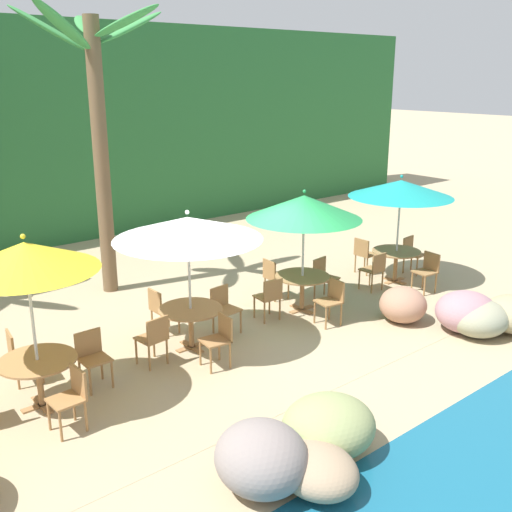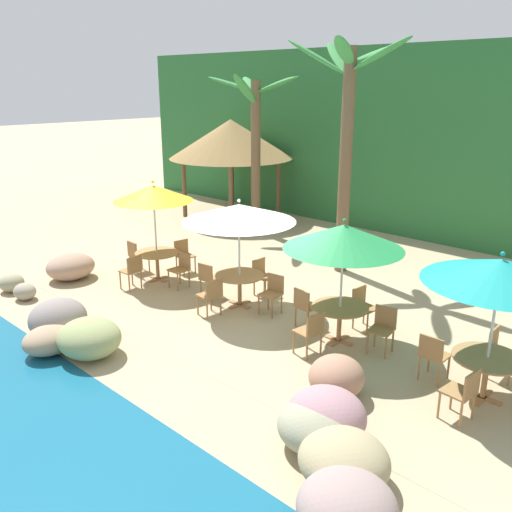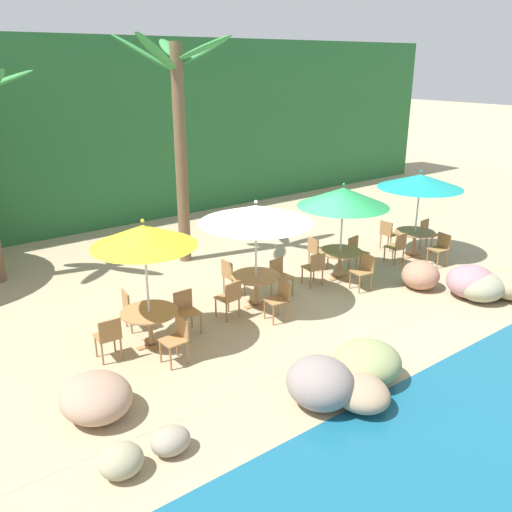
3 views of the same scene
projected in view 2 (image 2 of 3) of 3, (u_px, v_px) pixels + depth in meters
ground_plane at (277, 319)px, 11.70m from camera, size 120.00×120.00×0.00m
terrace_deck at (277, 319)px, 11.70m from camera, size 18.00×5.20×0.01m
foliage_backdrop at (467, 145)px, 17.05m from camera, size 28.00×2.40×6.00m
rock_seawall at (185, 365)px, 9.10m from camera, size 14.45×3.46×0.81m
umbrella_yellow at (153, 193)px, 13.37m from camera, size 1.97×1.97×2.57m
dining_table_yellow at (157, 257)px, 13.87m from camera, size 1.10×1.10×0.74m
chair_yellow_seaward at (181, 267)px, 13.41m from camera, size 0.42×0.43×0.87m
chair_yellow_inland at (184, 254)px, 14.48m from camera, size 0.48×0.47×0.87m
chair_yellow_left at (136, 254)px, 14.43m from camera, size 0.44×0.45×0.87m
chair_yellow_right at (132, 270)px, 13.23m from camera, size 0.44×0.44×0.87m
umbrella_white at (239, 213)px, 11.78m from camera, size 2.49×2.49×2.46m
dining_table_white at (240, 280)px, 12.25m from camera, size 1.10×1.10×0.74m
chair_white_seaward at (273, 291)px, 11.86m from camera, size 0.46×0.47×0.87m
chair_white_inland at (262, 274)px, 12.93m from camera, size 0.43×0.42×0.87m
chair_white_left at (209, 278)px, 12.69m from camera, size 0.47×0.47×0.87m
chair_white_right at (211, 294)px, 11.69m from camera, size 0.47×0.47×0.87m
umbrella_green at (344, 237)px, 10.06m from camera, size 2.26×2.26×2.48m
dining_table_green at (340, 312)px, 10.52m from camera, size 1.10×1.10×0.74m
chair_green_seaward at (383, 326)px, 10.16m from camera, size 0.48×0.49×0.87m
chair_green_inland at (363, 304)px, 11.15m from camera, size 0.46×0.45×0.87m
chair_green_left at (305, 305)px, 11.11m from camera, size 0.47×0.47×0.87m
chair_green_right at (311, 331)px, 9.98m from camera, size 0.49×0.48×0.87m
umbrella_teal at (500, 271)px, 8.11m from camera, size 2.31×2.31×2.47m
dining_table_teal at (487, 364)px, 8.58m from camera, size 1.10×1.10×0.74m
chair_teal_inland at (499, 349)px, 9.27m from camera, size 0.44×0.43×0.87m
chair_teal_left at (433, 354)px, 9.10m from camera, size 0.42×0.43×0.87m
chair_teal_right at (464, 391)px, 8.01m from camera, size 0.47×0.46×0.87m
palm_tree_nearest at (256, 129)px, 17.74m from camera, size 3.10×3.11×5.14m
palm_tree_second at (348, 124)px, 13.60m from camera, size 3.12×3.21×5.91m
palapa_hut at (231, 139)px, 19.89m from camera, size 4.55×4.55×3.59m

